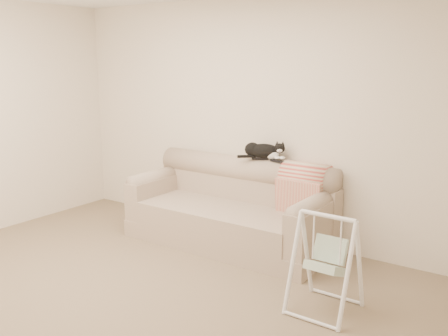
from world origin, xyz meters
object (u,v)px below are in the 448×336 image
at_px(tuxedo_cat, 264,151).
at_px(baby_swing, 326,263).
at_px(remote_a, 260,158).
at_px(sofa, 232,211).
at_px(remote_b, 278,161).

xyz_separation_m(tuxedo_cat, baby_swing, (1.21, -1.08, -0.60)).
bearing_deg(remote_a, baby_swing, -40.78).
bearing_deg(sofa, tuxedo_cat, 44.18).
xyz_separation_m(remote_a, tuxedo_cat, (0.04, 0.00, 0.09)).
distance_m(remote_b, baby_swing, 1.56).
distance_m(remote_a, remote_b, 0.21).
bearing_deg(baby_swing, tuxedo_cat, 138.31).
bearing_deg(sofa, baby_swing, -30.08).
bearing_deg(remote_b, tuxedo_cat, 175.58).
bearing_deg(remote_b, baby_swing, -45.90).
bearing_deg(sofa, remote_a, 48.22).
relative_size(sofa, baby_swing, 2.76).
relative_size(sofa, remote_b, 12.48).
bearing_deg(remote_b, remote_a, 177.26).
relative_size(remote_b, tuxedo_cat, 0.36).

